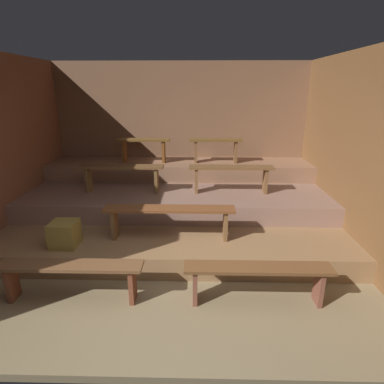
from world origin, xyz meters
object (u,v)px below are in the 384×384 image
Objects in this scene: bench_upper_left at (144,145)px; bench_lower_center at (169,214)px; bench_middle_right at (231,173)px; bench_floor_left at (71,272)px; bench_floor_right at (257,275)px; wooden_crate_lower at (65,234)px; bench_upper_right at (216,146)px; bench_middle_left at (122,172)px.

bench_lower_center is at bearing -72.16° from bench_upper_left.
bench_middle_right is at bearing -31.04° from bench_upper_left.
bench_floor_left is at bearing -136.32° from bench_lower_center.
bench_floor_right is 2.47m from wooden_crate_lower.
bench_floor_right is at bearing -60.82° from bench_upper_left.
bench_upper_right is 3.19m from wooden_crate_lower.
bench_lower_center is at bearing -108.60° from bench_upper_right.
bench_lower_center reaches higher than wooden_crate_lower.
bench_middle_right is (1.91, 2.08, 0.58)m from bench_floor_left.
bench_floor_right is (2.02, 0.00, 0.00)m from bench_floor_left.
bench_upper_left and bench_upper_right have the same top height.
bench_upper_left reaches higher than wooden_crate_lower.
bench_floor_right is at bearing -47.50° from bench_middle_left.
bench_upper_left is (0.21, 0.96, 0.28)m from bench_middle_left.
bench_middle_left is 1.53m from wooden_crate_lower.
bench_lower_center is at bearing 43.68° from bench_floor_left.
wooden_crate_lower is (-2.25, -1.38, -0.47)m from bench_middle_right.
bench_middle_right is at bearing 93.01° from bench_floor_right.
bench_upper_right is at bearing 31.04° from bench_middle_left.
bench_upper_left is (-0.67, 2.09, 0.56)m from bench_lower_center.
bench_floor_right is 1.14× the size of bench_middle_left.
bench_floor_right is 3.59m from bench_upper_left.
bench_lower_center is 1.26× the size of bench_middle_right.
bench_floor_left is 0.79m from wooden_crate_lower.
bench_upper_right is at bearing 96.04° from bench_floor_right.
bench_upper_left reaches higher than bench_middle_right.
bench_floor_left is 1.14× the size of bench_middle_left.
bench_floor_left is at bearing -93.01° from bench_middle_left.
bench_upper_right is at bearing 71.40° from bench_lower_center.
bench_middle_left reaches higher than bench_lower_center.
bench_floor_left is 2.17m from bench_middle_left.
bench_floor_right is at bearing -42.81° from bench_lower_center.
bench_floor_left is 1.14× the size of bench_middle_right.
bench_middle_left is 1.87m from bench_upper_right.
wooden_crate_lower reaches higher than bench_floor_right.
bench_lower_center is 1.26× the size of bench_middle_left.
bench_upper_left is at bearing 180.00° from bench_upper_right.
bench_floor_right is 1.14× the size of bench_middle_right.
bench_floor_left is 4.78× the size of wooden_crate_lower.
bench_middle_right reaches higher than bench_floor_left.
bench_floor_right is 2.17m from bench_middle_right.
bench_middle_left is at bearing 132.50° from bench_floor_right.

